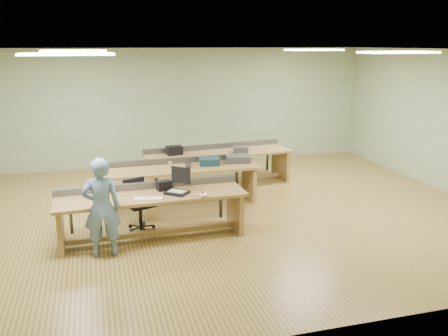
{
  "coord_description": "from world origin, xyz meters",
  "views": [
    {
      "loc": [
        -2.22,
        -8.2,
        3.11
      ],
      "look_at": [
        -0.12,
        -0.6,
        1.03
      ],
      "focal_mm": 38.0,
      "sensor_mm": 36.0,
      "label": 1
    }
  ],
  "objects_px": {
    "workbench_front": "(152,205)",
    "parts_bin_grey": "(239,159)",
    "laptop_base": "(177,192)",
    "mug": "(188,165)",
    "camera_bag": "(164,185)",
    "parts_bin_teal": "(209,161)",
    "workbench_mid": "(179,176)",
    "task_chair": "(139,211)",
    "person": "(102,208)",
    "drinks_can": "(170,165)",
    "workbench_back": "(219,160)"
  },
  "relations": [
    {
      "from": "parts_bin_teal",
      "to": "parts_bin_grey",
      "type": "distance_m",
      "value": 0.64
    },
    {
      "from": "laptop_base",
      "to": "mug",
      "type": "xyz_separation_m",
      "value": [
        0.5,
        1.58,
        0.03
      ]
    },
    {
      "from": "camera_bag",
      "to": "task_chair",
      "type": "distance_m",
      "value": 0.71
    },
    {
      "from": "workbench_back",
      "to": "parts_bin_teal",
      "type": "height_order",
      "value": "parts_bin_teal"
    },
    {
      "from": "person",
      "to": "drinks_can",
      "type": "bearing_deg",
      "value": -124.91
    },
    {
      "from": "parts_bin_teal",
      "to": "task_chair",
      "type": "bearing_deg",
      "value": -142.79
    },
    {
      "from": "task_chair",
      "to": "workbench_mid",
      "type": "bearing_deg",
      "value": 29.7
    },
    {
      "from": "person",
      "to": "laptop_base",
      "type": "relative_size",
      "value": 4.37
    },
    {
      "from": "workbench_mid",
      "to": "laptop_base",
      "type": "bearing_deg",
      "value": -101.65
    },
    {
      "from": "person",
      "to": "camera_bag",
      "type": "relative_size",
      "value": 6.43
    },
    {
      "from": "workbench_back",
      "to": "drinks_can",
      "type": "xyz_separation_m",
      "value": [
        -1.27,
        -1.11,
        0.25
      ]
    },
    {
      "from": "parts_bin_grey",
      "to": "mug",
      "type": "xyz_separation_m",
      "value": [
        -1.09,
        -0.17,
        -0.02
      ]
    },
    {
      "from": "camera_bag",
      "to": "parts_bin_teal",
      "type": "height_order",
      "value": "camera_bag"
    },
    {
      "from": "workbench_back",
      "to": "drinks_can",
      "type": "bearing_deg",
      "value": -144.98
    },
    {
      "from": "workbench_mid",
      "to": "workbench_back",
      "type": "relative_size",
      "value": 0.93
    },
    {
      "from": "task_chair",
      "to": "drinks_can",
      "type": "distance_m",
      "value": 1.42
    },
    {
      "from": "workbench_front",
      "to": "workbench_mid",
      "type": "xyz_separation_m",
      "value": [
        0.73,
        1.58,
        0.0
      ]
    },
    {
      "from": "person",
      "to": "laptop_base",
      "type": "xyz_separation_m",
      "value": [
        1.2,
        0.41,
        0.01
      ]
    },
    {
      "from": "mug",
      "to": "parts_bin_grey",
      "type": "bearing_deg",
      "value": 8.94
    },
    {
      "from": "laptop_base",
      "to": "camera_bag",
      "type": "bearing_deg",
      "value": 163.82
    },
    {
      "from": "person",
      "to": "mug",
      "type": "relative_size",
      "value": 11.88
    },
    {
      "from": "workbench_mid",
      "to": "parts_bin_grey",
      "type": "relative_size",
      "value": 6.41
    },
    {
      "from": "workbench_front",
      "to": "parts_bin_grey",
      "type": "height_order",
      "value": "parts_bin_grey"
    },
    {
      "from": "workbench_back",
      "to": "camera_bag",
      "type": "distance_m",
      "value": 2.98
    },
    {
      "from": "task_chair",
      "to": "person",
      "type": "bearing_deg",
      "value": -145.34
    },
    {
      "from": "workbench_front",
      "to": "drinks_can",
      "type": "height_order",
      "value": "drinks_can"
    },
    {
      "from": "camera_bag",
      "to": "parts_bin_teal",
      "type": "xyz_separation_m",
      "value": [
        1.12,
        1.44,
        -0.01
      ]
    },
    {
      "from": "laptop_base",
      "to": "camera_bag",
      "type": "xyz_separation_m",
      "value": [
        -0.17,
        0.25,
        0.06
      ]
    },
    {
      "from": "mug",
      "to": "drinks_can",
      "type": "xyz_separation_m",
      "value": [
        -0.34,
        0.06,
        0.01
      ]
    },
    {
      "from": "workbench_front",
      "to": "parts_bin_grey",
      "type": "xyz_separation_m",
      "value": [
        2.0,
        1.67,
        0.26
      ]
    },
    {
      "from": "parts_bin_grey",
      "to": "parts_bin_teal",
      "type": "bearing_deg",
      "value": -175.01
    },
    {
      "from": "parts_bin_teal",
      "to": "mug",
      "type": "xyz_separation_m",
      "value": [
        -0.46,
        -0.12,
        -0.02
      ]
    },
    {
      "from": "parts_bin_grey",
      "to": "person",
      "type": "bearing_deg",
      "value": -142.23
    },
    {
      "from": "person",
      "to": "workbench_mid",
      "type": "bearing_deg",
      "value": -127.65
    },
    {
      "from": "workbench_mid",
      "to": "workbench_back",
      "type": "bearing_deg",
      "value": 43.55
    },
    {
      "from": "workbench_mid",
      "to": "parts_bin_grey",
      "type": "bearing_deg",
      "value": 3.15
    },
    {
      "from": "person",
      "to": "mug",
      "type": "height_order",
      "value": "person"
    },
    {
      "from": "workbench_mid",
      "to": "parts_bin_teal",
      "type": "height_order",
      "value": "parts_bin_teal"
    },
    {
      "from": "parts_bin_teal",
      "to": "parts_bin_grey",
      "type": "height_order",
      "value": "parts_bin_teal"
    },
    {
      "from": "person",
      "to": "task_chair",
      "type": "relative_size",
      "value": 1.75
    },
    {
      "from": "workbench_mid",
      "to": "parts_bin_grey",
      "type": "xyz_separation_m",
      "value": [
        1.27,
        0.09,
        0.25
      ]
    },
    {
      "from": "workbench_mid",
      "to": "task_chair",
      "type": "xyz_separation_m",
      "value": [
        -0.9,
        -1.13,
        -0.24
      ]
    },
    {
      "from": "workbench_front",
      "to": "laptop_base",
      "type": "distance_m",
      "value": 0.47
    },
    {
      "from": "drinks_can",
      "to": "parts_bin_grey",
      "type": "bearing_deg",
      "value": 4.3
    },
    {
      "from": "parts_bin_teal",
      "to": "workbench_back",
      "type": "bearing_deg",
      "value": 65.61
    },
    {
      "from": "person",
      "to": "mug",
      "type": "distance_m",
      "value": 2.61
    },
    {
      "from": "person",
      "to": "camera_bag",
      "type": "height_order",
      "value": "person"
    },
    {
      "from": "mug",
      "to": "task_chair",
      "type": "bearing_deg",
      "value": -135.78
    },
    {
      "from": "parts_bin_teal",
      "to": "drinks_can",
      "type": "distance_m",
      "value": 0.8
    },
    {
      "from": "task_chair",
      "to": "parts_bin_teal",
      "type": "distance_m",
      "value": 1.99
    }
  ]
}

